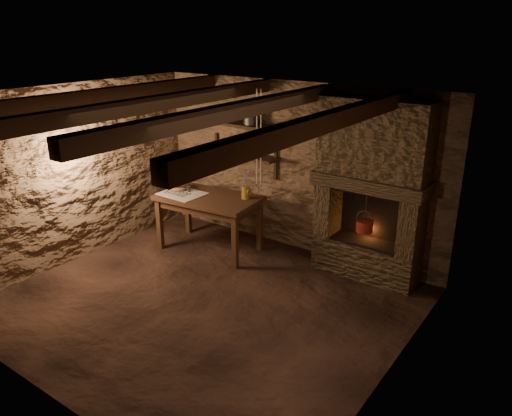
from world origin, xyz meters
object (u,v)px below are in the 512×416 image
Objects in this scene: iron_stockpot at (251,119)px; red_pot at (365,225)px; stoneware_jug at (246,187)px; wooden_bowl at (179,187)px; work_table at (209,221)px.

red_pot is at bearing -3.68° from iron_stockpot.
wooden_bowl is (-1.05, -0.24, -0.14)m from stoneware_jug.
iron_stockpot is 0.41× the size of red_pot.
work_table is 6.77× the size of iron_stockpot.
wooden_bowl is 1.46m from iron_stockpot.
wooden_bowl is at bearing -141.93° from iron_stockpot.
wooden_bowl is (-0.56, -0.02, 0.42)m from work_table.
red_pot reaches higher than wooden_bowl.
wooden_bowl reaches higher than work_table.
work_table is 1.58m from iron_stockpot.
work_table is at bearing -155.42° from stoneware_jug.
iron_stockpot is (-0.21, 0.42, 0.86)m from stoneware_jug.
work_table is 0.69m from wooden_bowl.
red_pot is at bearing 10.79° from stoneware_jug.
iron_stockpot reaches higher than stoneware_jug.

